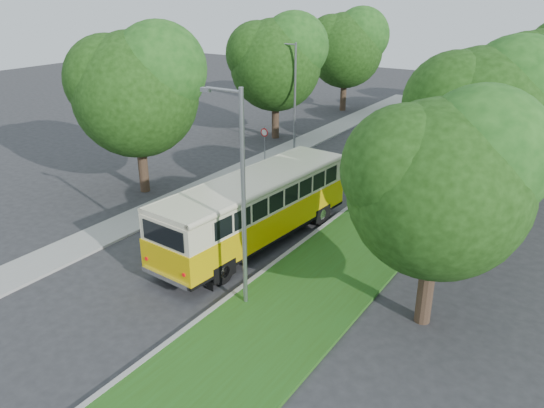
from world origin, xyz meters
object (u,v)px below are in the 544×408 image
Objects in this scene: vintage_bus at (255,211)px; lamppost_near at (241,194)px; car_blue at (410,146)px; lamppost_far at (294,92)px; car_grey at (429,134)px; car_silver at (369,175)px; car_white at (371,160)px.

lamppost_near is at bearing -56.18° from vintage_bus.
car_blue is at bearing 90.31° from vintage_bus.
car_grey is at bearing 43.17° from lamppost_far.
car_silver is at bearing 87.32° from vintage_bus.
car_blue is at bearing -87.75° from car_grey.
lamppost_near reaches higher than car_silver.
lamppost_near is 0.73× the size of vintage_bus.
car_silver is (7.70, -4.18, -3.43)m from lamppost_far.
vintage_bus is at bearing 119.34° from lamppost_near.
car_silver reaches higher than car_white.
lamppost_near is 20.53m from lamppost_far.
lamppost_far is at bearing 134.97° from car_silver.
car_blue is at bearing 87.94° from car_white.
car_silver is 11.40m from car_grey.
lamppost_far is 9.40m from car_silver.
car_blue is (7.70, 3.00, -3.39)m from lamppost_far.
car_blue is at bearing 73.44° from car_silver.
lamppost_far is at bearing -134.59° from car_grey.
lamppost_near is 1.07× the size of lamppost_far.
car_silver reaches higher than car_grey.
vintage_bus is 2.48× the size of car_grey.
vintage_bus is 10.07m from car_silver.
car_blue is (0.00, 7.18, 0.04)m from car_silver.
car_white is at bearing 94.40° from car_silver.
car_silver is at bearing -58.47° from car_white.
car_white is (-1.02, 2.65, -0.00)m from car_silver.
vintage_bus is at bearing -80.50° from car_white.
car_grey is at bearing 93.95° from car_white.
lamppost_near is at bearing -85.07° from car_grey.
lamppost_near reaches higher than vintage_bus.
vintage_bus is (-2.46, 4.37, -2.74)m from lamppost_near.
car_white is (6.68, -1.53, -3.43)m from lamppost_far.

